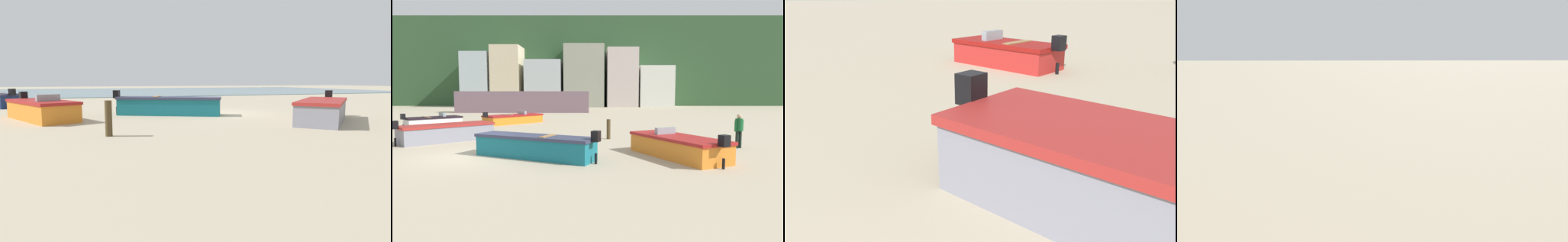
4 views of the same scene
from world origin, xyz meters
TOP-DOWN VIEW (x-y plane):
  - boat_grey_5 at (-2.77, 4.48)m, footprint 4.59×4.52m
  - boat_red_6 at (-11.44, 4.30)m, footprint 3.45×3.28m

SIDE VIEW (x-z plane):
  - boat_red_6 at x=-11.44m, z-range -0.14..0.92m
  - boat_grey_5 at x=-2.77m, z-range -0.15..1.10m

